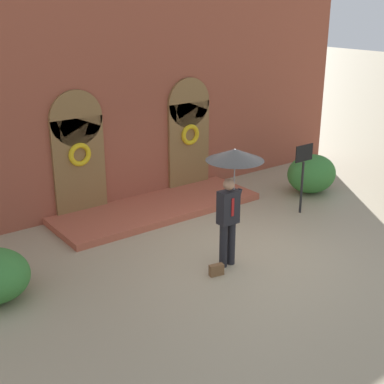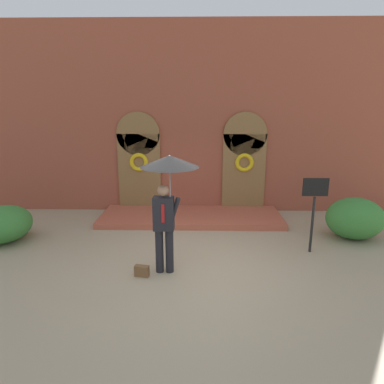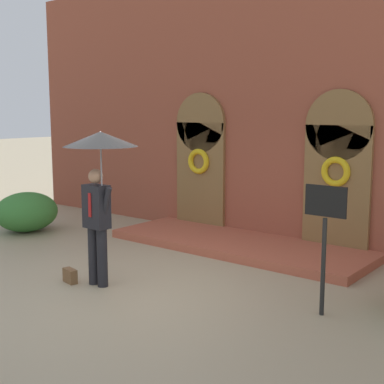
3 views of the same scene
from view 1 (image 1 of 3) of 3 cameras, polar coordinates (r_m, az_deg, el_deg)
name	(u,v)px [view 1 (image 1 of 3)]	position (r m, az deg, el deg)	size (l,w,h in m)	color
ground_plane	(239,256)	(11.08, 5.04, -6.82)	(80.00, 80.00, 0.00)	tan
building_facade	(131,97)	(13.46, -6.56, 10.03)	(14.00, 2.30, 5.60)	brown
person_with_umbrella	(233,172)	(10.04, 4.41, 2.12)	(1.10, 1.10, 2.36)	black
handbag	(216,270)	(10.29, 2.62, -8.30)	(0.28, 0.12, 0.22)	brown
sign_post	(303,167)	(13.07, 11.77, 2.58)	(0.56, 0.06, 1.72)	black
shrub_right	(312,174)	(14.76, 12.63, 1.92)	(1.41, 1.19, 1.03)	#387A33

